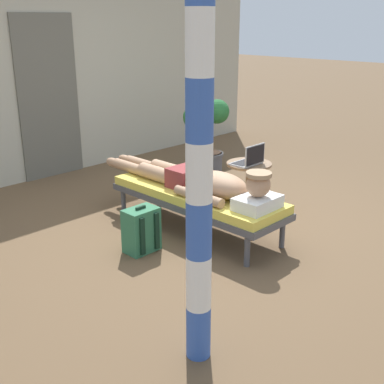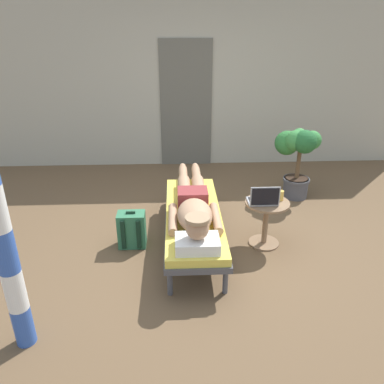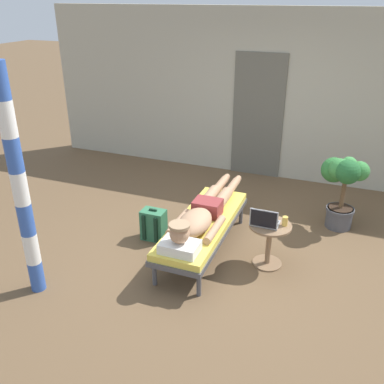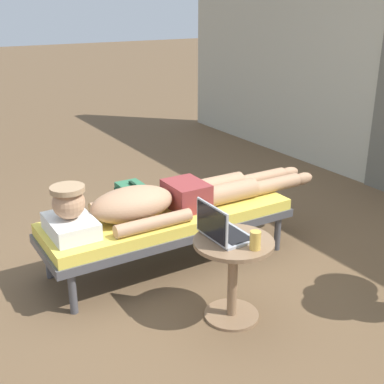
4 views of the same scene
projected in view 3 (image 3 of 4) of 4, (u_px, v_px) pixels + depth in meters
name	position (u px, v px, depth m)	size (l,w,h in m)	color
ground_plane	(222.00, 253.00, 5.14)	(40.00, 40.00, 0.00)	brown
house_wall_back	(260.00, 95.00, 6.93)	(7.60, 0.20, 2.70)	#B2AD99
house_door_panel	(258.00, 116.00, 6.97)	(0.84, 0.03, 2.04)	#625F54
lounge_chair	(203.00, 226.00, 5.06)	(0.61, 1.85, 0.42)	#4C4C51
person_reclining	(202.00, 215.00, 4.94)	(0.53, 2.17, 0.33)	white
side_table	(269.00, 237.00, 4.79)	(0.48, 0.48, 0.52)	#8C6B4C
laptop	(264.00, 221.00, 4.67)	(0.31, 0.24, 0.23)	#A5A8AD
drink_glass	(285.00, 221.00, 4.68)	(0.06, 0.06, 0.11)	gold
backpack	(154.00, 225.00, 5.37)	(0.30, 0.26, 0.42)	#33724C
potted_plant	(342.00, 182.00, 5.47)	(0.60, 0.54, 1.00)	#4C4C51
porch_post	(20.00, 188.00, 4.03)	(0.15, 0.15, 2.36)	#3359B2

